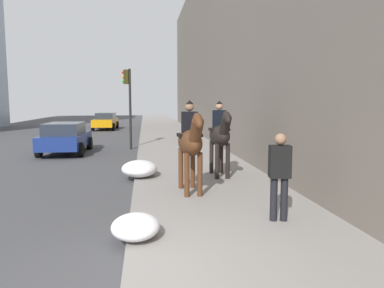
% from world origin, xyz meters
% --- Properties ---
extents(sidewalk_slab, '(120.00, 4.15, 0.12)m').
position_xyz_m(sidewalk_slab, '(0.00, -2.08, 0.06)').
color(sidewalk_slab, gray).
rests_on(sidewalk_slab, ground).
extents(mounted_horse_near, '(2.15, 0.65, 2.33)m').
position_xyz_m(mounted_horse_near, '(4.32, -1.46, 1.43)').
color(mounted_horse_near, '#4C2B16').
rests_on(mounted_horse_near, sidewalk_slab).
extents(mounted_horse_far, '(2.15, 0.60, 2.32)m').
position_xyz_m(mounted_horse_far, '(6.24, -2.61, 1.42)').
color(mounted_horse_far, black).
rests_on(mounted_horse_far, sidewalk_slab).
extents(pedestrian_greeting, '(0.31, 0.43, 1.70)m').
position_xyz_m(pedestrian_greeting, '(1.94, -2.88, 1.10)').
color(pedestrian_greeting, black).
rests_on(pedestrian_greeting, sidewalk_slab).
extents(car_near_lane, '(4.37, 2.04, 1.44)m').
position_xyz_m(car_near_lane, '(27.52, 3.01, 0.75)').
color(car_near_lane, orange).
rests_on(car_near_lane, ground).
extents(car_mid_lane, '(4.17, 2.00, 1.44)m').
position_xyz_m(car_mid_lane, '(12.91, 3.34, 0.76)').
color(car_mid_lane, navy).
rests_on(car_mid_lane, ground).
extents(traffic_light_near_curb, '(0.20, 0.44, 4.03)m').
position_xyz_m(traffic_light_near_curb, '(14.01, 0.46, 2.69)').
color(traffic_light_near_curb, black).
rests_on(traffic_light_near_curb, ground).
extents(snow_pile_near, '(1.07, 0.82, 0.37)m').
position_xyz_m(snow_pile_near, '(1.42, -0.15, 0.31)').
color(snow_pile_near, white).
rests_on(snow_pile_near, sidewalk_slab).
extents(snow_pile_far, '(1.41, 1.09, 0.49)m').
position_xyz_m(snow_pile_far, '(6.54, -0.15, 0.36)').
color(snow_pile_far, white).
rests_on(snow_pile_far, sidewalk_slab).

